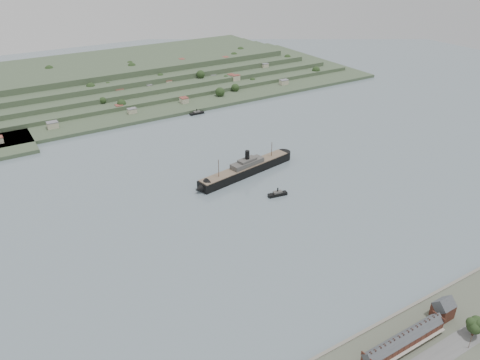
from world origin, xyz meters
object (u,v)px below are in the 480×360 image
gabled_building (443,308)px  fig_tree (476,325)px  steamship (243,170)px  terrace_row (404,341)px  tugboat (278,194)px

gabled_building → fig_tree: size_ratio=1.13×
gabled_building → steamship: size_ratio=0.12×
gabled_building → terrace_row: bearing=-173.9°
steamship → fig_tree: 236.07m
steamship → terrace_row: bearing=-99.4°
terrace_row → tugboat: (41.21, 172.65, -4.97)m
terrace_row → gabled_building: 37.74m
terrace_row → fig_tree: bearing=-20.3°
steamship → gabled_building: bearing=-89.8°
terrace_row → gabled_building: size_ratio=3.95×
terrace_row → fig_tree: 42.86m
tugboat → gabled_building: bearing=-91.3°
gabled_building → fig_tree: bearing=-82.1°
gabled_building → steamship: bearing=90.2°
terrace_row → steamship: 224.20m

